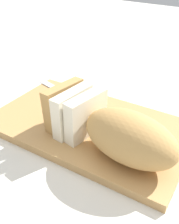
# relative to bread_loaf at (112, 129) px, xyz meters

# --- Properties ---
(ground_plane) EXTENTS (3.00, 3.00, 0.00)m
(ground_plane) POSITION_rel_bread_loaf_xyz_m (0.09, -0.05, -0.07)
(ground_plane) COLOR silver
(cutting_board) EXTENTS (0.47, 0.29, 0.02)m
(cutting_board) POSITION_rel_bread_loaf_xyz_m (0.09, -0.05, -0.06)
(cutting_board) COLOR tan
(cutting_board) RESTS_ON ground_plane
(bread_loaf) EXTENTS (0.30, 0.14, 0.10)m
(bread_loaf) POSITION_rel_bread_loaf_xyz_m (0.00, 0.00, 0.00)
(bread_loaf) COLOR tan
(bread_loaf) RESTS_ON cutting_board
(bread_knife) EXTENTS (0.28, 0.08, 0.02)m
(bread_knife) POSITION_rel_bread_loaf_xyz_m (0.13, -0.11, -0.04)
(bread_knife) COLOR silver
(bread_knife) RESTS_ON cutting_board
(crumb_near_knife) EXTENTS (0.00, 0.00, 0.00)m
(crumb_near_knife) POSITION_rel_bread_loaf_xyz_m (0.07, -0.10, -0.05)
(crumb_near_knife) COLOR #A8753D
(crumb_near_knife) RESTS_ON cutting_board
(crumb_near_loaf) EXTENTS (0.01, 0.01, 0.01)m
(crumb_near_loaf) POSITION_rel_bread_loaf_xyz_m (0.13, -0.09, -0.05)
(crumb_near_loaf) COLOR #A8753D
(crumb_near_loaf) RESTS_ON cutting_board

